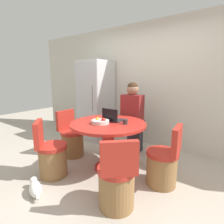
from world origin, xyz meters
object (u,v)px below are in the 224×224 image
Objects in this scene: chair_near_left_corner at (52,157)px; cat at (35,188)px; dining_table at (108,135)px; refrigerator at (96,100)px; chair_right_side at (163,165)px; chair_left_side at (72,140)px; chair_near_right_corner at (117,184)px; laptop at (113,118)px; fruit_bowl at (100,121)px; person_seated at (133,114)px.

chair_near_left_corner is 2.16× the size of cat.
chair_near_left_corner reaches higher than dining_table.
chair_right_side is (2.04, -0.95, -0.63)m from refrigerator.
chair_left_side is at bearing -93.25° from chair_right_side.
chair_left_side is 2.16× the size of cat.
refrigerator is at bearing -29.66° from chair_near_left_corner.
chair_near_right_corner reaches higher than dining_table.
laptop is at bearing -38.16° from refrigerator.
refrigerator reaches higher than laptop.
cat is (-0.30, -0.94, -0.72)m from fruit_bowl.
cat is (0.21, -0.40, -0.21)m from chair_near_left_corner.
chair_right_side is 2.16× the size of cat.
chair_right_side is 1.02m from laptop.
chair_right_side is 0.78m from chair_near_right_corner.
chair_left_side is (-0.87, -0.00, -0.28)m from dining_table.
chair_near_right_corner is (1.47, -0.63, 0.00)m from chair_left_side.
chair_near_left_corner is 1.00× the size of chair_left_side.
refrigerator is 1.19m from person_seated.
person_seated reaches higher than fruit_bowl.
laptop is at bearing -98.53° from chair_right_side.
dining_table is 0.92m from chair_near_right_corner.
chair_near_left_corner is at bearing -130.87° from dining_table.
dining_table is at bearing -41.76° from refrigerator.
chair_near_left_corner is at bearing -133.40° from fruit_bowl.
dining_table is 0.92m from chair_near_left_corner.
person_seated is at bearing 87.22° from fruit_bowl.
laptop reaches higher than fruit_bowl.
person_seated is (0.56, 1.47, 0.48)m from chair_near_left_corner.
chair_near_left_corner is at bearing -42.19° from chair_near_right_corner.
refrigerator reaches higher than chair_left_side.
chair_left_side and chair_near_right_corner have the same top height.
chair_left_side is 1.00× the size of chair_near_right_corner.
chair_near_right_corner is at bearing -113.27° from chair_left_side.
chair_right_side is 1.00× the size of chair_near_left_corner.
dining_table is 3.99× the size of laptop.
fruit_bowl is at bearing 77.72° from laptop.
dining_table is at bearing -90.00° from chair_left_side.
chair_right_side reaches higher than dining_table.
dining_table is 1.37× the size of chair_left_side.
refrigerator reaches higher than chair_near_left_corner.
chair_near_right_corner is (1.77, -1.68, -0.63)m from refrigerator.
chair_right_side is at bearing 178.01° from laptop.
person_seated is 0.93m from fruit_bowl.
dining_table is 0.92m from chair_left_side.
chair_right_side is (0.87, 0.10, -0.28)m from dining_table.
chair_right_side is at bearing -113.26° from cat.
chair_near_right_corner reaches higher than cat.
chair_left_side is (-1.74, -0.10, 0.00)m from chair_right_side.
fruit_bowl is 0.68× the size of cat.
person_seated is 2.02m from cat.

